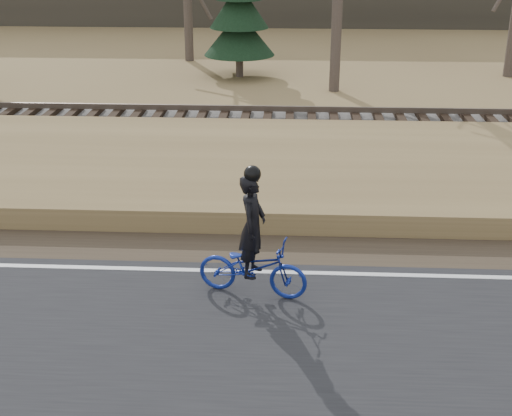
{
  "coord_description": "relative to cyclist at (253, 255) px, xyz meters",
  "views": [
    {
      "loc": [
        -3.53,
        -10.45,
        5.65
      ],
      "look_at": [
        -4.1,
        0.5,
        1.1
      ],
      "focal_mm": 50.0,
      "sensor_mm": 36.0,
      "label": 1
    }
  ],
  "objects": [
    {
      "name": "embankment",
      "position": [
        4.1,
        4.73,
        -0.52
      ],
      "size": [
        120.0,
        5.0,
        0.44
      ],
      "primitive_type": "cube",
      "color": "olive",
      "rests_on": "ground"
    },
    {
      "name": "conifer",
      "position": [
        -1.42,
        16.47,
        1.79
      ],
      "size": [
        2.6,
        2.6,
        5.33
      ],
      "color": "brown",
      "rests_on": "ground"
    },
    {
      "name": "ground",
      "position": [
        4.1,
        0.53,
        -0.74
      ],
      "size": [
        120.0,
        120.0,
        0.0
      ],
      "primitive_type": "plane",
      "color": "olive",
      "rests_on": "ground"
    },
    {
      "name": "railroad",
      "position": [
        4.1,
        8.53,
        -0.21
      ],
      "size": [
        120.0,
        2.4,
        0.29
      ],
      "color": "black",
      "rests_on": "ballast"
    },
    {
      "name": "cyclist",
      "position": [
        0.0,
        0.0,
        0.0
      ],
      "size": [
        1.84,
        0.97,
        2.14
      ],
      "rotation": [
        0.0,
        0.0,
        1.35
      ],
      "color": "navy",
      "rests_on": "road"
    },
    {
      "name": "ballast",
      "position": [
        4.1,
        8.53,
        -0.51
      ],
      "size": [
        120.0,
        3.0,
        0.45
      ],
      "primitive_type": "cube",
      "color": "slate",
      "rests_on": "ground"
    },
    {
      "name": "shoulder",
      "position": [
        4.1,
        1.73,
        -0.72
      ],
      "size": [
        120.0,
        1.6,
        0.04
      ],
      "primitive_type": "cube",
      "color": "#473A2B",
      "rests_on": "ground"
    },
    {
      "name": "edge_line",
      "position": [
        4.1,
        0.73,
        -0.67
      ],
      "size": [
        120.0,
        0.12,
        0.01
      ],
      "primitive_type": "cube",
      "color": "silver",
      "rests_on": "road"
    }
  ]
}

